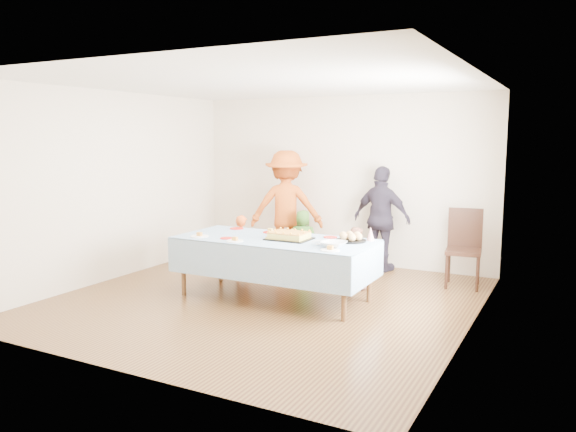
# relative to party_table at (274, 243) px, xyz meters

# --- Properties ---
(ground) EXTENTS (5.00, 5.00, 0.00)m
(ground) POSITION_rel_party_table_xyz_m (-0.08, -0.11, -0.72)
(ground) COLOR #412212
(ground) RESTS_ON ground
(room_walls) EXTENTS (5.04, 5.04, 2.72)m
(room_walls) POSITION_rel_party_table_xyz_m (-0.03, -0.11, 1.05)
(room_walls) COLOR beige
(room_walls) RESTS_ON ground
(party_table) EXTENTS (2.50, 1.10, 0.78)m
(party_table) POSITION_rel_party_table_xyz_m (0.00, 0.00, 0.00)
(party_table) COLOR #512D1B
(party_table) RESTS_ON ground
(birthday_cake) EXTENTS (0.53, 0.41, 0.09)m
(birthday_cake) POSITION_rel_party_table_xyz_m (0.20, 0.03, 0.10)
(birthday_cake) COLOR black
(birthday_cake) RESTS_ON party_table
(rolls_tray) EXTENTS (0.38, 0.38, 0.11)m
(rolls_tray) POSITION_rel_party_table_xyz_m (0.93, 0.25, 0.10)
(rolls_tray) COLOR black
(rolls_tray) RESTS_ON party_table
(punch_bowl) EXTENTS (0.30, 0.30, 0.07)m
(punch_bowl) POSITION_rel_party_table_xyz_m (0.90, -0.20, 0.09)
(punch_bowl) COLOR silver
(punch_bowl) RESTS_ON party_table
(party_hat) EXTENTS (0.10, 0.10, 0.17)m
(party_hat) POSITION_rel_party_table_xyz_m (1.12, 0.42, 0.14)
(party_hat) COLOR white
(party_hat) RESTS_ON party_table
(fork_pile) EXTENTS (0.24, 0.18, 0.07)m
(fork_pile) POSITION_rel_party_table_xyz_m (0.72, -0.13, 0.09)
(fork_pile) COLOR white
(fork_pile) RESTS_ON party_table
(plate_red_far_a) EXTENTS (0.19, 0.19, 0.01)m
(plate_red_far_a) POSITION_rel_party_table_xyz_m (-0.83, 0.40, 0.06)
(plate_red_far_a) COLOR red
(plate_red_far_a) RESTS_ON party_table
(plate_red_far_b) EXTENTS (0.20, 0.20, 0.01)m
(plate_red_far_b) POSITION_rel_party_table_xyz_m (-0.26, 0.35, 0.06)
(plate_red_far_b) COLOR red
(plate_red_far_b) RESTS_ON party_table
(plate_red_far_c) EXTENTS (0.20, 0.20, 0.01)m
(plate_red_far_c) POSITION_rel_party_table_xyz_m (0.05, 0.44, 0.06)
(plate_red_far_c) COLOR red
(plate_red_far_c) RESTS_ON party_table
(plate_red_far_d) EXTENTS (0.17, 0.17, 0.01)m
(plate_red_far_d) POSITION_rel_party_table_xyz_m (0.60, 0.38, 0.06)
(plate_red_far_d) COLOR red
(plate_red_far_d) RESTS_ON party_table
(plate_red_near) EXTENTS (0.16, 0.16, 0.01)m
(plate_red_near) POSITION_rel_party_table_xyz_m (-0.53, -0.29, 0.06)
(plate_red_near) COLOR red
(plate_red_near) RESTS_ON party_table
(plate_white_left) EXTENTS (0.23, 0.23, 0.01)m
(plate_white_left) POSITION_rel_party_table_xyz_m (-0.91, -0.34, 0.06)
(plate_white_left) COLOR white
(plate_white_left) RESTS_ON party_table
(plate_white_mid) EXTENTS (0.21, 0.21, 0.01)m
(plate_white_mid) POSITION_rel_party_table_xyz_m (-0.33, -0.40, 0.06)
(plate_white_mid) COLOR white
(plate_white_mid) RESTS_ON party_table
(plate_white_right) EXTENTS (0.22, 0.22, 0.01)m
(plate_white_right) POSITION_rel_party_table_xyz_m (0.93, -0.38, 0.06)
(plate_white_right) COLOR white
(plate_white_right) RESTS_ON party_table
(dining_chair) EXTENTS (0.52, 0.52, 1.07)m
(dining_chair) POSITION_rel_party_table_xyz_m (2.01, 1.78, -0.13)
(dining_chair) COLOR black
(dining_chair) RESTS_ON ground
(toddler_left) EXTENTS (0.35, 0.25, 0.92)m
(toddler_left) POSITION_rel_party_table_xyz_m (-0.99, 0.79, -0.27)
(toddler_left) COLOR #DD561B
(toddler_left) RESTS_ON ground
(toddler_mid) EXTENTS (0.52, 0.42, 0.92)m
(toddler_mid) POSITION_rel_party_table_xyz_m (-0.41, 1.67, -0.26)
(toddler_mid) COLOR #3B6C24
(toddler_mid) RESTS_ON ground
(toddler_right) EXTENTS (0.43, 0.34, 0.85)m
(toddler_right) POSITION_rel_party_table_xyz_m (0.73, 0.93, -0.30)
(toddler_right) COLOR #AC6A50
(toddler_right) RESTS_ON ground
(adult_left) EXTENTS (1.35, 1.06, 1.83)m
(adult_left) POSITION_rel_party_table_xyz_m (-0.84, 1.92, 0.19)
(adult_left) COLOR #C45218
(adult_left) RESTS_ON ground
(adult_right) EXTENTS (1.00, 0.57, 1.61)m
(adult_right) POSITION_rel_party_table_xyz_m (0.72, 2.09, 0.08)
(adult_right) COLOR #312A3A
(adult_right) RESTS_ON ground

